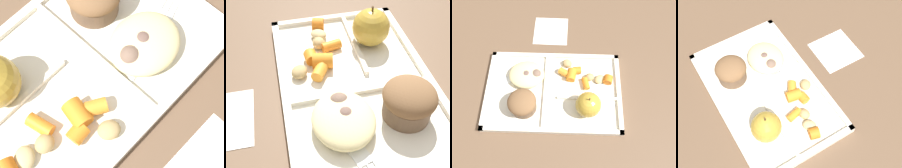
# 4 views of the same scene
# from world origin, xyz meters

# --- Properties ---
(ground) EXTENTS (6.00, 6.00, 0.00)m
(ground) POSITION_xyz_m (0.00, 0.00, 0.00)
(ground) COLOR brown
(lunch_tray) EXTENTS (0.40, 0.25, 0.02)m
(lunch_tray) POSITION_xyz_m (-0.00, 0.00, 0.01)
(lunch_tray) COLOR silver
(lunch_tray) RESTS_ON ground
(green_apple) EXTENTS (0.07, 0.07, 0.08)m
(green_apple) POSITION_xyz_m (-0.10, 0.05, 0.05)
(green_apple) COLOR #B79333
(green_apple) RESTS_ON lunch_tray
(bran_muffin) EXTENTS (0.08, 0.08, 0.06)m
(bran_muffin) POSITION_xyz_m (0.08, 0.05, 0.04)
(bran_muffin) COLOR brown
(bran_muffin) RESTS_ON lunch_tray
(carrot_slice_back) EXTENTS (0.03, 0.04, 0.02)m
(carrot_slice_back) POSITION_xyz_m (-0.10, -0.02, 0.02)
(carrot_slice_back) COLOR orange
(carrot_slice_back) RESTS_ON lunch_tray
(carrot_slice_large) EXTENTS (0.03, 0.03, 0.03)m
(carrot_slice_large) POSITION_xyz_m (-0.16, -0.04, 0.02)
(carrot_slice_large) COLOR orange
(carrot_slice_large) RESTS_ON lunch_tray
(carrot_slice_small) EXTENTS (0.03, 0.04, 0.03)m
(carrot_slice_small) POSITION_xyz_m (-0.05, -0.05, 0.03)
(carrot_slice_small) COLOR orange
(carrot_slice_small) RESTS_ON lunch_tray
(carrot_slice_near_corner) EXTENTS (0.04, 0.03, 0.02)m
(carrot_slice_near_corner) POSITION_xyz_m (-0.03, -0.06, 0.02)
(carrot_slice_near_corner) COLOR orange
(carrot_slice_near_corner) RESTS_ON lunch_tray
(carrot_slice_center) EXTENTS (0.03, 0.03, 0.02)m
(carrot_slice_center) POSITION_xyz_m (-0.07, -0.07, 0.02)
(carrot_slice_center) COLOR orange
(carrot_slice_center) RESTS_ON lunch_tray
(potato_chunk_browned) EXTENTS (0.04, 0.04, 0.02)m
(potato_chunk_browned) POSITION_xyz_m (-0.04, -0.09, 0.02)
(potato_chunk_browned) COLOR tan
(potato_chunk_browned) RESTS_ON lunch_tray
(potato_chunk_golden) EXTENTS (0.04, 0.04, 0.02)m
(potato_chunk_golden) POSITION_xyz_m (-0.14, -0.04, 0.02)
(potato_chunk_golden) COLOR tan
(potato_chunk_golden) RESTS_ON lunch_tray
(potato_chunk_wedge) EXTENTS (0.03, 0.03, 0.02)m
(potato_chunk_wedge) POSITION_xyz_m (-0.11, -0.04, 0.02)
(potato_chunk_wedge) COLOR tan
(potato_chunk_wedge) RESTS_ON lunch_tray
(egg_noodle_pile) EXTENTS (0.11, 0.09, 0.03)m
(egg_noodle_pile) POSITION_xyz_m (0.08, -0.04, 0.03)
(egg_noodle_pile) COLOR beige
(egg_noodle_pile) RESTS_ON lunch_tray
(meatball_front) EXTENTS (0.04, 0.04, 0.04)m
(meatball_front) POSITION_xyz_m (0.05, -0.04, 0.03)
(meatball_front) COLOR #755B4C
(meatball_front) RESTS_ON lunch_tray
(meatball_back) EXTENTS (0.04, 0.04, 0.04)m
(meatball_back) POSITION_xyz_m (0.08, -0.04, 0.03)
(meatball_back) COLOR brown
(meatball_back) RESTS_ON lunch_tray
(meatball_side) EXTENTS (0.03, 0.03, 0.03)m
(meatball_side) POSITION_xyz_m (0.08, -0.03, 0.03)
(meatball_side) COLOR brown
(meatball_side) RESTS_ON lunch_tray
(plastic_fork) EXTENTS (0.14, 0.06, 0.00)m
(plastic_fork) POSITION_xyz_m (0.11, -0.04, 0.01)
(plastic_fork) COLOR white
(plastic_fork) RESTS_ON lunch_tray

